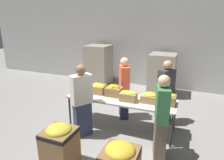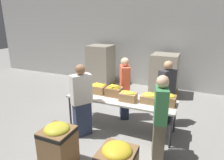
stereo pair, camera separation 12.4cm
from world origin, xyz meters
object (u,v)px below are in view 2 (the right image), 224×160
banana_box_2 (114,90)px  donation_bin_0 (58,144)px  banana_box_4 (150,98)px  pallet_stack_0 (164,75)px  sorting_table (121,100)px  banana_box_1 (98,88)px  pallet_stack_1 (101,66)px  banana_box_5 (167,99)px  banana_box_0 (81,87)px  banana_box_3 (128,96)px  volunteer_2 (166,93)px  volunteer_1 (82,101)px  volunteer_3 (160,119)px  volunteer_0 (125,89)px

banana_box_2 → donation_bin_0: size_ratio=0.45×
banana_box_4 → pallet_stack_0: pallet_stack_0 is taller
sorting_table → banana_box_1: bearing=172.1°
banana_box_1 → banana_box_2: bearing=-1.1°
pallet_stack_1 → donation_bin_0: bearing=-73.0°
banana_box_4 → banana_box_5: (0.38, 0.03, 0.02)m
banana_box_0 → banana_box_3: (1.31, -0.06, -0.01)m
volunteer_2 → donation_bin_0: volunteer_2 is taller
banana_box_2 → banana_box_3: 0.46m
banana_box_1 → volunteer_1: (-0.06, -0.72, -0.10)m
banana_box_5 → pallet_stack_1: pallet_stack_1 is taller
banana_box_1 → banana_box_4: (1.36, -0.07, -0.02)m
banana_box_1 → pallet_stack_0: (1.23, 2.73, -0.22)m
banana_box_1 → volunteer_2: bearing=20.5°
banana_box_1 → banana_box_5: same height
banana_box_4 → pallet_stack_1: pallet_stack_1 is taller
volunteer_2 → pallet_stack_0: (-0.40, 2.12, -0.10)m
banana_box_3 → volunteer_1: bearing=-149.9°
volunteer_2 → pallet_stack_1: bearing=-95.4°
banana_box_2 → volunteer_3: 1.54m
volunteer_2 → volunteer_3: size_ratio=0.99×
banana_box_0 → volunteer_3: (2.17, -0.72, -0.10)m
banana_box_3 → banana_box_4: bearing=11.9°
volunteer_1 → pallet_stack_1: bearing=54.4°
banana_box_2 → pallet_stack_1: bearing=122.3°
banana_box_4 → volunteer_3: bearing=-63.5°
banana_box_4 → volunteer_3: volunteer_3 is taller
volunteer_0 → banana_box_3: bearing=-1.4°
banana_box_5 → volunteer_2: bearing=99.8°
banana_box_5 → donation_bin_0: bearing=-133.6°
volunteer_3 → banana_box_0: bearing=58.2°
donation_bin_0 → sorting_table: bearing=70.9°
banana_box_0 → volunteer_1: 0.72m
banana_box_0 → banana_box_3: bearing=-2.6°
volunteer_2 → donation_bin_0: size_ratio=1.98×
volunteer_1 → pallet_stack_0: volunteer_1 is taller
sorting_table → banana_box_4: 0.72m
banana_box_2 → donation_bin_0: bearing=-101.7°
sorting_table → donation_bin_0: (-0.59, -1.69, -0.31)m
banana_box_4 → volunteer_1: (-1.42, -0.64, -0.08)m
banana_box_0 → banana_box_1: (0.44, 0.12, 0.00)m
sorting_table → pallet_stack_0: (0.56, 2.82, -0.03)m
sorting_table → pallet_stack_1: bearing=124.6°
banana_box_3 → volunteer_3: 1.09m
banana_box_0 → banana_box_1: size_ratio=0.98×
banana_box_5 → volunteer_0: volunteer_0 is taller
donation_bin_0 → pallet_stack_0: size_ratio=0.57×
banana_box_0 → pallet_stack_0: size_ratio=0.26×
volunteer_1 → volunteer_2: size_ratio=1.02×
banana_box_3 → pallet_stack_1: pallet_stack_1 is taller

